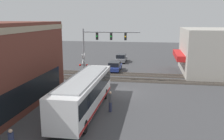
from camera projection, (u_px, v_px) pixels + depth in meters
The scene contains 10 objects.
ground_plane at pixel (124, 93), 27.76m from camera, with size 120.00×120.00×0.00m, color #424244.
shop_building at pixel (207, 51), 37.22m from camera, with size 11.67×8.38×6.62m.
city_bus at pixel (84, 92), 21.90m from camera, with size 12.04×2.59×3.16m.
traffic_signal_gantry at pixel (100, 43), 31.71m from camera, with size 0.42×7.35×6.83m.
crossing_signal at pixel (84, 65), 31.62m from camera, with size 1.41×1.18×3.81m.
rail_track_near at pixel (129, 80), 33.54m from camera, with size 2.60×60.00×0.15m.
rail_track_far at pixel (131, 74), 36.63m from camera, with size 2.60×60.00×0.15m.
parked_car_blue at pixel (115, 67), 39.04m from camera, with size 4.36×1.82×1.47m.
parked_car_grey at pixel (121, 58), 46.91m from camera, with size 4.60×1.82×1.52m.
pedestrian_near_bus at pixel (110, 101), 21.97m from camera, with size 0.34×0.34×1.86m.
Camera 1 is at (-26.51, -3.04, 8.16)m, focal length 40.00 mm.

